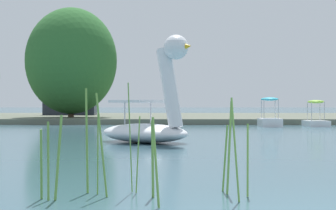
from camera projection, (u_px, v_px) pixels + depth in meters
shore_bank_far at (198, 117)px, 45.52m from camera, size 156.54×27.38×0.36m
swan_boat at (150, 118)px, 16.50m from camera, size 3.78×3.44×3.49m
pedal_boat_cyan at (270, 118)px, 29.45m from camera, size 1.21×2.23×1.72m
pedal_boat_lime at (316, 119)px, 29.71m from camera, size 1.19×2.11×1.56m
tree_willow_overhanging at (71, 61)px, 36.89m from camera, size 9.10×8.74×8.11m
parked_van at (70, 104)px, 45.65m from camera, size 4.69×1.98×1.92m
reed_clump_foreground at (137, 153)px, 6.69m from camera, size 2.78×1.23×1.55m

